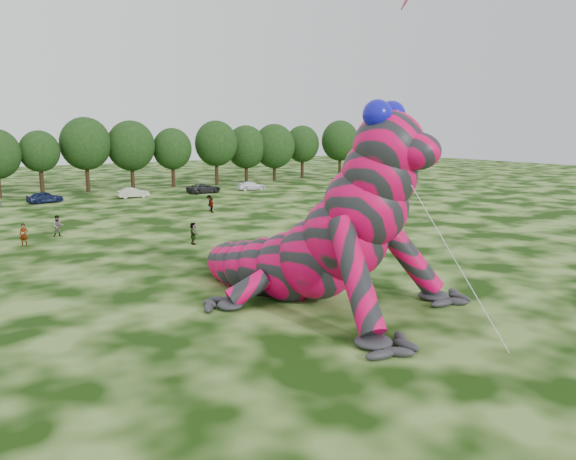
{
  "coord_description": "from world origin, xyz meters",
  "views": [
    {
      "loc": [
        -13.33,
        -23.76,
        9.13
      ],
      "look_at": [
        2.15,
        -0.66,
        4.0
      ],
      "focal_mm": 35.0,
      "sensor_mm": 36.0,
      "label": 1
    }
  ],
  "objects_px": {
    "tree_12": "(173,158)",
    "spectator_3": "(212,205)",
    "tree_11": "(131,155)",
    "tree_10": "(86,155)",
    "tree_16": "(302,152)",
    "spectator_5": "(193,233)",
    "car_5": "(133,193)",
    "tree_13": "(216,153)",
    "spectator_1": "(58,226)",
    "car_4": "(45,197)",
    "tree_14": "(246,154)",
    "tree_15": "(274,152)",
    "car_6": "(204,188)",
    "spectator_2": "(209,203)",
    "spectator_0": "(24,235)",
    "inflatable_gecko": "(294,203)",
    "tree_9": "(40,163)",
    "flying_kite": "(399,21)",
    "tree_17": "(340,149)",
    "car_7": "(251,186)"
  },
  "relations": [
    {
      "from": "tree_15",
      "to": "car_4",
      "type": "bearing_deg",
      "value": -167.12
    },
    {
      "from": "tree_17",
      "to": "spectator_3",
      "type": "distance_m",
      "value": 46.93
    },
    {
      "from": "tree_11",
      "to": "tree_10",
      "type": "bearing_deg",
      "value": 176.56
    },
    {
      "from": "inflatable_gecko",
      "to": "spectator_1",
      "type": "height_order",
      "value": "inflatable_gecko"
    },
    {
      "from": "tree_16",
      "to": "tree_13",
      "type": "bearing_deg",
      "value": -173.01
    },
    {
      "from": "tree_10",
      "to": "car_4",
      "type": "relative_size",
      "value": 2.52
    },
    {
      "from": "tree_12",
      "to": "spectator_3",
      "type": "height_order",
      "value": "tree_12"
    },
    {
      "from": "tree_10",
      "to": "tree_17",
      "type": "height_order",
      "value": "tree_10"
    },
    {
      "from": "car_6",
      "to": "tree_15",
      "type": "bearing_deg",
      "value": -70.23
    },
    {
      "from": "tree_10",
      "to": "tree_13",
      "type": "relative_size",
      "value": 1.04
    },
    {
      "from": "tree_9",
      "to": "tree_15",
      "type": "relative_size",
      "value": 0.9
    },
    {
      "from": "inflatable_gecko",
      "to": "tree_17",
      "type": "bearing_deg",
      "value": 25.53
    },
    {
      "from": "tree_13",
      "to": "car_7",
      "type": "bearing_deg",
      "value": -86.94
    },
    {
      "from": "tree_16",
      "to": "car_5",
      "type": "height_order",
      "value": "tree_16"
    },
    {
      "from": "flying_kite",
      "to": "tree_9",
      "type": "bearing_deg",
      "value": 109.6
    },
    {
      "from": "tree_13",
      "to": "car_6",
      "type": "distance_m",
      "value": 12.46
    },
    {
      "from": "tree_11",
      "to": "car_4",
      "type": "height_order",
      "value": "tree_11"
    },
    {
      "from": "inflatable_gecko",
      "to": "tree_15",
      "type": "distance_m",
      "value": 67.42
    },
    {
      "from": "flying_kite",
      "to": "spectator_0",
      "type": "bearing_deg",
      "value": 149.82
    },
    {
      "from": "tree_12",
      "to": "tree_14",
      "type": "relative_size",
      "value": 0.95
    },
    {
      "from": "spectator_3",
      "to": "spectator_1",
      "type": "height_order",
      "value": "spectator_1"
    },
    {
      "from": "spectator_3",
      "to": "spectator_0",
      "type": "bearing_deg",
      "value": 118.69
    },
    {
      "from": "tree_9",
      "to": "spectator_3",
      "type": "height_order",
      "value": "tree_9"
    },
    {
      "from": "tree_16",
      "to": "car_5",
      "type": "distance_m",
      "value": 37.1
    },
    {
      "from": "spectator_0",
      "to": "flying_kite",
      "type": "bearing_deg",
      "value": -3.95
    },
    {
      "from": "tree_14",
      "to": "car_4",
      "type": "height_order",
      "value": "tree_14"
    },
    {
      "from": "tree_11",
      "to": "tree_16",
      "type": "relative_size",
      "value": 1.07
    },
    {
      "from": "tree_11",
      "to": "car_5",
      "type": "bearing_deg",
      "value": -108.38
    },
    {
      "from": "car_6",
      "to": "inflatable_gecko",
      "type": "bearing_deg",
      "value": 150.58
    },
    {
      "from": "tree_17",
      "to": "spectator_1",
      "type": "bearing_deg",
      "value": -150.83
    },
    {
      "from": "spectator_5",
      "to": "flying_kite",
      "type": "bearing_deg",
      "value": -106.55
    },
    {
      "from": "tree_9",
      "to": "car_6",
      "type": "xyz_separation_m",
      "value": [
        19.29,
        -9.71,
        -3.66
      ]
    },
    {
      "from": "spectator_3",
      "to": "spectator_0",
      "type": "distance_m",
      "value": 21.16
    },
    {
      "from": "tree_15",
      "to": "tree_12",
      "type": "bearing_deg",
      "value": -179.9
    },
    {
      "from": "tree_10",
      "to": "tree_12",
      "type": "distance_m",
      "value": 12.67
    },
    {
      "from": "car_5",
      "to": "spectator_3",
      "type": "height_order",
      "value": "spectator_3"
    },
    {
      "from": "spectator_3",
      "to": "spectator_2",
      "type": "height_order",
      "value": "spectator_2"
    },
    {
      "from": "tree_16",
      "to": "spectator_5",
      "type": "height_order",
      "value": "tree_16"
    },
    {
      "from": "tree_12",
      "to": "inflatable_gecko",
      "type": "bearing_deg",
      "value": -106.36
    },
    {
      "from": "flying_kite",
      "to": "tree_16",
      "type": "xyz_separation_m",
      "value": [
        27.0,
        50.83,
        -12.27
      ]
    },
    {
      "from": "flying_kite",
      "to": "car_6",
      "type": "xyz_separation_m",
      "value": [
        1.91,
        39.09,
        -16.28
      ]
    },
    {
      "from": "tree_16",
      "to": "car_4",
      "type": "height_order",
      "value": "tree_16"
    },
    {
      "from": "spectator_0",
      "to": "tree_15",
      "type": "bearing_deg",
      "value": 63.77
    },
    {
      "from": "inflatable_gecko",
      "to": "tree_9",
      "type": "bearing_deg",
      "value": 68.53
    },
    {
      "from": "tree_11",
      "to": "tree_16",
      "type": "distance_m",
      "value": 31.69
    },
    {
      "from": "tree_16",
      "to": "spectator_3",
      "type": "height_order",
      "value": "tree_16"
    },
    {
      "from": "tree_11",
      "to": "tree_12",
      "type": "height_order",
      "value": "tree_11"
    },
    {
      "from": "spectator_0",
      "to": "spectator_2",
      "type": "bearing_deg",
      "value": 49.33
    },
    {
      "from": "inflatable_gecko",
      "to": "tree_11",
      "type": "xyz_separation_m",
      "value": [
        10.62,
        57.85,
        -0.16
      ]
    },
    {
      "from": "tree_15",
      "to": "car_6",
      "type": "relative_size",
      "value": 1.98
    }
  ]
}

